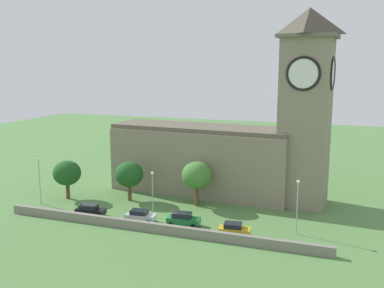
% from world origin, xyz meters
% --- Properties ---
extents(ground_plane, '(200.00, 200.00, 0.00)m').
position_xyz_m(ground_plane, '(0.00, 15.00, 0.00)').
color(ground_plane, '#517F42').
extents(church, '(36.95, 11.20, 29.89)m').
position_xyz_m(church, '(5.35, 15.91, 8.84)').
color(church, gray).
rests_on(church, ground).
extents(quay_barrier, '(45.26, 0.70, 1.24)m').
position_xyz_m(quay_barrier, '(0.00, -3.50, 0.62)').
color(quay_barrier, gray).
rests_on(quay_barrier, ground).
extents(car_black, '(4.41, 2.47, 1.72)m').
position_xyz_m(car_black, '(-11.41, -0.90, 0.87)').
color(car_black, black).
rests_on(car_black, ground).
extents(car_silver, '(4.33, 2.37, 1.66)m').
position_xyz_m(car_silver, '(-3.55, -0.50, 0.84)').
color(car_silver, silver).
rests_on(car_silver, ground).
extents(car_green, '(4.66, 2.43, 1.86)m').
position_xyz_m(car_green, '(2.67, -0.01, 0.94)').
color(car_green, '#1E6B38').
rests_on(car_green, ground).
extents(car_yellow, '(4.20, 2.56, 1.74)m').
position_xyz_m(car_yellow, '(10.12, -1.18, 0.88)').
color(car_yellow, gold).
rests_on(car_yellow, ground).
extents(streetlamp_west_end, '(0.44, 0.44, 7.44)m').
position_xyz_m(streetlamp_west_end, '(-21.84, 1.22, 4.93)').
color(streetlamp_west_end, '#9EA0A5').
rests_on(streetlamp_west_end, ground).
extents(streetlamp_west_mid, '(0.44, 0.44, 6.72)m').
position_xyz_m(streetlamp_west_mid, '(-2.67, 1.78, 4.52)').
color(streetlamp_west_mid, '#9EA0A5').
rests_on(streetlamp_west_mid, ground).
extents(streetlamp_central, '(0.44, 0.44, 7.23)m').
position_xyz_m(streetlamp_central, '(17.50, 2.16, 4.80)').
color(streetlamp_central, '#9EA0A5').
rests_on(streetlamp_central, ground).
extents(tree_by_tower, '(4.53, 4.53, 6.40)m').
position_xyz_m(tree_by_tower, '(-9.52, 7.64, 4.32)').
color(tree_by_tower, brown).
rests_on(tree_by_tower, ground).
extents(tree_riverside_west, '(4.63, 4.63, 7.02)m').
position_xyz_m(tree_riverside_west, '(1.63, 8.69, 4.88)').
color(tree_riverside_west, brown).
rests_on(tree_riverside_west, ground).
extents(tree_churchyard, '(4.51, 4.51, 6.35)m').
position_xyz_m(tree_churchyard, '(-19.49, 5.05, 4.29)').
color(tree_churchyard, brown).
rests_on(tree_churchyard, ground).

